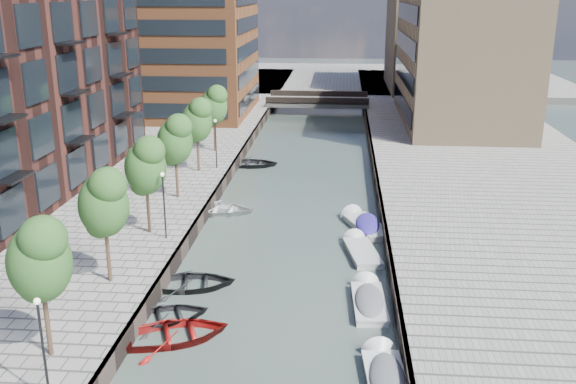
# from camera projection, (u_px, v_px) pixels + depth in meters

# --- Properties ---
(water) EXTENTS (300.00, 300.00, 0.00)m
(water) POSITION_uv_depth(u_px,v_px,m) (302.00, 181.00, 53.48)
(water) COLOR #38473F
(water) RESTS_ON ground
(quay_right) EXTENTS (20.00, 140.00, 1.00)m
(quay_right) POSITION_uv_depth(u_px,v_px,m) (499.00, 180.00, 52.04)
(quay_right) COLOR gray
(quay_right) RESTS_ON ground
(quay_wall_left) EXTENTS (0.25, 140.00, 1.00)m
(quay_wall_left) POSITION_uv_depth(u_px,v_px,m) (230.00, 174.00, 53.83)
(quay_wall_left) COLOR #332823
(quay_wall_left) RESTS_ON ground
(quay_wall_right) EXTENTS (0.25, 140.00, 1.00)m
(quay_wall_right) POSITION_uv_depth(u_px,v_px,m) (376.00, 177.00, 52.84)
(quay_wall_right) COLOR #332823
(quay_wall_right) RESTS_ON ground
(far_closure) EXTENTS (80.00, 40.00, 1.00)m
(far_closure) POSITION_uv_depth(u_px,v_px,m) (324.00, 79.00, 110.33)
(far_closure) COLOR gray
(far_closure) RESTS_ON ground
(tan_block_near) EXTENTS (12.00, 25.00, 14.00)m
(tan_block_near) POSITION_uv_depth(u_px,v_px,m) (460.00, 59.00, 70.68)
(tan_block_near) COLOR tan
(tan_block_near) RESTS_ON quay_right
(tan_block_far) EXTENTS (12.00, 20.00, 16.00)m
(tan_block_far) POSITION_uv_depth(u_px,v_px,m) (431.00, 34.00, 95.07)
(tan_block_far) COLOR tan
(tan_block_far) RESTS_ON quay_right
(bridge) EXTENTS (13.00, 6.00, 1.30)m
(bridge) POSITION_uv_depth(u_px,v_px,m) (318.00, 101.00, 83.46)
(bridge) COLOR gray
(bridge) RESTS_ON ground
(tree_1) EXTENTS (2.50, 2.50, 5.95)m
(tree_1) POSITION_uv_depth(u_px,v_px,m) (39.00, 257.00, 25.02)
(tree_1) COLOR #382619
(tree_1) RESTS_ON quay_left
(tree_2) EXTENTS (2.50, 2.50, 5.95)m
(tree_2) POSITION_uv_depth(u_px,v_px,m) (103.00, 201.00, 31.67)
(tree_2) COLOR #382619
(tree_2) RESTS_ON quay_left
(tree_3) EXTENTS (2.50, 2.50, 5.95)m
(tree_3) POSITION_uv_depth(u_px,v_px,m) (145.00, 164.00, 38.32)
(tree_3) COLOR #382619
(tree_3) RESTS_ON quay_left
(tree_4) EXTENTS (2.50, 2.50, 5.95)m
(tree_4) POSITION_uv_depth(u_px,v_px,m) (175.00, 138.00, 44.97)
(tree_4) COLOR #382619
(tree_4) RESTS_ON quay_left
(tree_5) EXTENTS (2.50, 2.50, 5.95)m
(tree_5) POSITION_uv_depth(u_px,v_px,m) (197.00, 119.00, 51.62)
(tree_5) COLOR #382619
(tree_5) RESTS_ON quay_left
(tree_6) EXTENTS (2.50, 2.50, 5.95)m
(tree_6) POSITION_uv_depth(u_px,v_px,m) (214.00, 104.00, 58.27)
(tree_6) COLOR #382619
(tree_6) RESTS_ON quay_left
(lamp_0) EXTENTS (0.24, 0.24, 4.12)m
(lamp_0) POSITION_uv_depth(u_px,v_px,m) (42.00, 339.00, 22.61)
(lamp_0) COLOR black
(lamp_0) RESTS_ON quay_left
(lamp_1) EXTENTS (0.24, 0.24, 4.12)m
(lamp_1) POSITION_uv_depth(u_px,v_px,m) (164.00, 199.00, 37.81)
(lamp_1) COLOR black
(lamp_1) RESTS_ON quay_left
(lamp_2) EXTENTS (0.24, 0.24, 4.12)m
(lamp_2) POSITION_uv_depth(u_px,v_px,m) (216.00, 139.00, 53.00)
(lamp_2) COLOR black
(lamp_2) RESTS_ON quay_left
(sloop_0) EXTENTS (5.19, 4.59, 0.89)m
(sloop_0) POSITION_uv_depth(u_px,v_px,m) (166.00, 320.00, 31.01)
(sloop_0) COLOR black
(sloop_0) RESTS_ON ground
(sloop_1) EXTENTS (5.34, 4.24, 0.99)m
(sloop_1) POSITION_uv_depth(u_px,v_px,m) (191.00, 287.00, 34.45)
(sloop_1) COLOR black
(sloop_1) RESTS_ON ground
(sloop_2) EXTENTS (6.02, 5.21, 1.05)m
(sloop_2) POSITION_uv_depth(u_px,v_px,m) (175.00, 339.00, 29.32)
(sloop_2) COLOR maroon
(sloop_2) RESTS_ON ground
(sloop_3) EXTENTS (5.09, 3.67, 1.04)m
(sloop_3) POSITION_uv_depth(u_px,v_px,m) (220.00, 213.00, 45.86)
(sloop_3) COLOR silver
(sloop_3) RESTS_ON ground
(sloop_4) EXTENTS (5.01, 3.64, 1.02)m
(sloop_4) POSITION_uv_depth(u_px,v_px,m) (251.00, 166.00, 58.04)
(sloop_4) COLOR black
(sloop_4) RESTS_ON ground
(motorboat_1) EXTENTS (1.97, 4.74, 1.54)m
(motorboat_1) POSITION_uv_depth(u_px,v_px,m) (385.00, 377.00, 26.17)
(motorboat_1) COLOR white
(motorboat_1) RESTS_ON ground
(motorboat_2) EXTENTS (2.41, 4.75, 1.51)m
(motorboat_2) POSITION_uv_depth(u_px,v_px,m) (360.00, 251.00, 39.06)
(motorboat_2) COLOR beige
(motorboat_2) RESTS_ON ground
(motorboat_3) EXTENTS (3.49, 5.28, 1.67)m
(motorboat_3) POSITION_uv_depth(u_px,v_px,m) (364.00, 225.00, 43.05)
(motorboat_3) COLOR #B8B7B6
(motorboat_3) RESTS_ON ground
(motorboat_4) EXTENTS (1.81, 4.66, 1.53)m
(motorboat_4) POSITION_uv_depth(u_px,v_px,m) (368.00, 300.00, 32.65)
(motorboat_4) COLOR silver
(motorboat_4) RESTS_ON ground
(car) EXTENTS (1.91, 3.57, 1.16)m
(car) POSITION_uv_depth(u_px,v_px,m) (421.00, 124.00, 68.27)
(car) COLOR gray
(car) RESTS_ON quay_right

